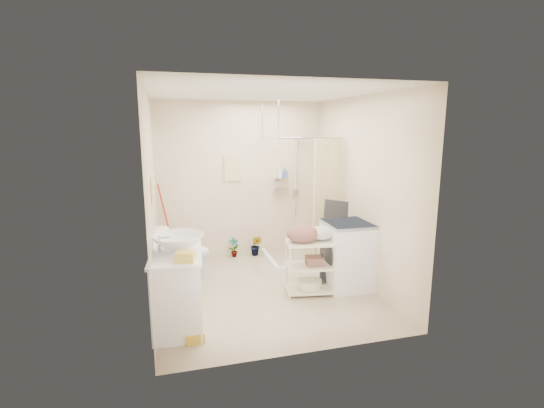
{
  "coord_description": "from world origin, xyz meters",
  "views": [
    {
      "loc": [
        -1.21,
        -4.9,
        2.18
      ],
      "look_at": [
        0.17,
        0.25,
        1.13
      ],
      "focal_mm": 26.0,
      "sensor_mm": 36.0,
      "label": 1
    }
  ],
  "objects": [
    {
      "name": "floor",
      "position": [
        0.0,
        0.0,
        0.0
      ],
      "size": [
        3.2,
        3.2,
        0.0
      ],
      "primitive_type": "plane",
      "color": "tan",
      "rests_on": "ground"
    },
    {
      "name": "ceiling",
      "position": [
        0.0,
        0.0,
        2.6
      ],
      "size": [
        2.8,
        3.2,
        0.04
      ],
      "primitive_type": "cube",
      "color": "silver",
      "rests_on": "ground"
    },
    {
      "name": "wall_back",
      "position": [
        0.0,
        1.6,
        1.3
      ],
      "size": [
        2.8,
        0.04,
        2.6
      ],
      "primitive_type": "cube",
      "color": "beige",
      "rests_on": "ground"
    },
    {
      "name": "wall_front",
      "position": [
        0.0,
        -1.6,
        1.3
      ],
      "size": [
        2.8,
        0.04,
        2.6
      ],
      "primitive_type": "cube",
      "color": "beige",
      "rests_on": "ground"
    },
    {
      "name": "wall_left",
      "position": [
        -1.4,
        0.0,
        1.3
      ],
      "size": [
        0.04,
        3.2,
        2.6
      ],
      "primitive_type": "cube",
      "color": "beige",
      "rests_on": "ground"
    },
    {
      "name": "wall_right",
      "position": [
        1.4,
        0.0,
        1.3
      ],
      "size": [
        0.04,
        3.2,
        2.6
      ],
      "primitive_type": "cube",
      "color": "beige",
      "rests_on": "ground"
    },
    {
      "name": "vanity",
      "position": [
        -1.16,
        -0.7,
        0.42
      ],
      "size": [
        0.61,
        1.0,
        0.85
      ],
      "primitive_type": "cube",
      "rotation": [
        0.0,
        0.0,
        -0.07
      ],
      "color": "white",
      "rests_on": "ground"
    },
    {
      "name": "sink",
      "position": [
        -1.13,
        -0.68,
        0.94
      ],
      "size": [
        0.63,
        0.63,
        0.19
      ],
      "primitive_type": "imported",
      "rotation": [
        0.0,
        0.0,
        0.15
      ],
      "color": "silver",
      "rests_on": "vanity"
    },
    {
      "name": "counter_basket",
      "position": [
        -1.08,
        -1.03,
        0.9
      ],
      "size": [
        0.21,
        0.19,
        0.1
      ],
      "primitive_type": "cube",
      "rotation": [
        0.0,
        0.0,
        -0.26
      ],
      "color": "gold",
      "rests_on": "vanity"
    },
    {
      "name": "floor_basket",
      "position": [
        -1.02,
        -1.11,
        0.07
      ],
      "size": [
        0.3,
        0.25,
        0.15
      ],
      "primitive_type": "cube",
      "rotation": [
        0.0,
        0.0,
        0.15
      ],
      "color": "gold",
      "rests_on": "ground"
    },
    {
      "name": "toilet",
      "position": [
        -1.04,
        0.67,
        0.38
      ],
      "size": [
        0.79,
        0.5,
        0.76
      ],
      "primitive_type": "imported",
      "rotation": [
        0.0,
        0.0,
        1.48
      ],
      "color": "white",
      "rests_on": "ground"
    },
    {
      "name": "mop",
      "position": [
        -1.29,
        1.53,
        0.65
      ],
      "size": [
        0.14,
        0.14,
        1.3
      ],
      "primitive_type": null,
      "rotation": [
        0.0,
        0.0,
        -0.17
      ],
      "color": "#B32616",
      "rests_on": "ground"
    },
    {
      "name": "potted_plant_a",
      "position": [
        -0.18,
        1.45,
        0.17
      ],
      "size": [
        0.21,
        0.17,
        0.34
      ],
      "primitive_type": "imported",
      "rotation": [
        0.0,
        0.0,
        0.33
      ],
      "color": "#9B3D23",
      "rests_on": "ground"
    },
    {
      "name": "potted_plant_b",
      "position": [
        0.21,
        1.44,
        0.18
      ],
      "size": [
        0.25,
        0.24,
        0.35
      ],
      "primitive_type": "imported",
      "rotation": [
        0.0,
        0.0,
        -0.58
      ],
      "color": "brown",
      "rests_on": "ground"
    },
    {
      "name": "hanging_towel",
      "position": [
        -0.15,
        1.58,
        1.5
      ],
      "size": [
        0.28,
        0.03,
        0.42
      ],
      "primitive_type": "cube",
      "color": "#CDC38B",
      "rests_on": "wall_back"
    },
    {
      "name": "towel_ring",
      "position": [
        -1.38,
        -0.2,
        1.47
      ],
      "size": [
        0.04,
        0.22,
        0.34
      ],
      "primitive_type": null,
      "color": "#F5DF93",
      "rests_on": "wall_left"
    },
    {
      "name": "tp_holder",
      "position": [
        -1.36,
        0.05,
        0.72
      ],
      "size": [
        0.08,
        0.12,
        0.14
      ],
      "primitive_type": null,
      "color": "white",
      "rests_on": "wall_left"
    },
    {
      "name": "shower",
      "position": [
        0.85,
        1.05,
        1.05
      ],
      "size": [
        1.1,
        1.1,
        2.1
      ],
      "primitive_type": null,
      "color": "white",
      "rests_on": "ground"
    },
    {
      "name": "shampoo_bottle_a",
      "position": [
        0.66,
        1.5,
        1.44
      ],
      "size": [
        0.09,
        0.09,
        0.23
      ],
      "primitive_type": "imported",
      "rotation": [
        0.0,
        0.0,
        0.04
      ],
      "color": "silver",
      "rests_on": "shower"
    },
    {
      "name": "shampoo_bottle_b",
      "position": [
        0.74,
        1.51,
        1.41
      ],
      "size": [
        0.08,
        0.08,
        0.17
      ],
      "primitive_type": "imported",
      "rotation": [
        0.0,
        0.0,
        0.08
      ],
      "color": "#425592",
      "rests_on": "shower"
    },
    {
      "name": "washing_machine",
      "position": [
        1.14,
        -0.18,
        0.46
      ],
      "size": [
        0.64,
        0.66,
        0.91
      ],
      "primitive_type": "cube",
      "rotation": [
        0.0,
        0.0,
        -0.02
      ],
      "color": "silver",
      "rests_on": "ground"
    },
    {
      "name": "laundry_rack",
      "position": [
        0.55,
        -0.27,
        0.43
      ],
      "size": [
        0.67,
        0.46,
        0.86
      ],
      "primitive_type": null,
      "rotation": [
        0.0,
        0.0,
        -0.16
      ],
      "color": "beige",
      "rests_on": "ground"
    },
    {
      "name": "ironing_board",
      "position": [
        1.0,
        -0.02,
        0.61
      ],
      "size": [
        0.35,
        0.14,
        1.21
      ],
      "primitive_type": null,
      "rotation": [
        0.0,
        0.0,
        -0.12
      ],
      "color": "black",
      "rests_on": "ground"
    }
  ]
}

